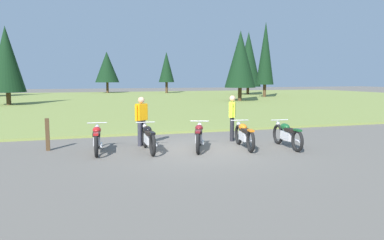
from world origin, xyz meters
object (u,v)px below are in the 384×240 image
(motorcycle_red, at_px, (97,139))
(motorcycle_british_green, at_px, (287,135))
(motorcycle_black, at_px, (148,138))
(trail_marker_post, at_px, (48,134))
(rider_near_row_end, at_px, (141,118))
(motorcycle_maroon, at_px, (199,136))
(motorcycle_orange, at_px, (244,135))
(rider_in_hivis_vest, at_px, (232,115))

(motorcycle_red, height_order, motorcycle_british_green, same)
(motorcycle_black, relative_size, trail_marker_post, 2.03)
(motorcycle_red, height_order, rider_near_row_end, rider_near_row_end)
(motorcycle_black, relative_size, motorcycle_british_green, 1.00)
(motorcycle_maroon, bearing_deg, motorcycle_black, 173.66)
(motorcycle_black, height_order, motorcycle_orange, same)
(rider_in_hivis_vest, relative_size, rider_near_row_end, 1.00)
(rider_near_row_end, bearing_deg, motorcycle_black, -88.36)
(motorcycle_maroon, relative_size, rider_near_row_end, 1.20)
(motorcycle_red, distance_m, motorcycle_orange, 4.72)
(motorcycle_red, xyz_separation_m, rider_in_hivis_vest, (4.86, 0.72, 0.51))
(motorcycle_orange, height_order, rider_in_hivis_vest, rider_in_hivis_vest)
(motorcycle_red, distance_m, rider_in_hivis_vest, 4.94)
(motorcycle_maroon, relative_size, motorcycle_british_green, 0.95)
(motorcycle_maroon, height_order, motorcycle_orange, same)
(motorcycle_orange, xyz_separation_m, rider_near_row_end, (-3.14, 1.45, 0.51))
(rider_near_row_end, bearing_deg, motorcycle_orange, -24.80)
(rider_in_hivis_vest, bearing_deg, rider_near_row_end, 179.55)
(motorcycle_red, bearing_deg, rider_near_row_end, 26.00)
(motorcycle_red, xyz_separation_m, motorcycle_orange, (4.67, -0.71, 0.00))
(trail_marker_post, bearing_deg, motorcycle_british_green, -14.02)
(rider_in_hivis_vest, xyz_separation_m, rider_near_row_end, (-3.34, 0.03, 0.00))
(rider_near_row_end, bearing_deg, motorcycle_red, -154.00)
(motorcycle_orange, height_order, rider_near_row_end, rider_near_row_end)
(motorcycle_red, relative_size, rider_in_hivis_vest, 1.26)
(motorcycle_orange, relative_size, motorcycle_british_green, 0.99)
(motorcycle_red, bearing_deg, motorcycle_british_green, -9.95)
(motorcycle_red, height_order, trail_marker_post, trail_marker_post)
(rider_in_hivis_vest, bearing_deg, trail_marker_post, 179.06)
(rider_in_hivis_vest, bearing_deg, motorcycle_black, -162.62)
(motorcycle_maroon, bearing_deg, trail_marker_post, 164.16)
(motorcycle_maroon, xyz_separation_m, rider_near_row_end, (-1.64, 1.24, 0.51))
(motorcycle_red, relative_size, rider_near_row_end, 1.26)
(motorcycle_british_green, relative_size, rider_in_hivis_vest, 1.26)
(rider_near_row_end, xyz_separation_m, trail_marker_post, (-3.00, 0.08, -0.43))
(motorcycle_orange, bearing_deg, motorcycle_british_green, -14.18)
(motorcycle_red, distance_m, motorcycle_british_green, 6.15)
(motorcycle_black, relative_size, motorcycle_maroon, 1.05)
(motorcycle_red, distance_m, rider_near_row_end, 1.77)
(motorcycle_british_green, xyz_separation_m, rider_in_hivis_vest, (-1.20, 1.78, 0.51))
(motorcycle_british_green, relative_size, rider_near_row_end, 1.26)
(motorcycle_maroon, distance_m, rider_near_row_end, 2.12)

